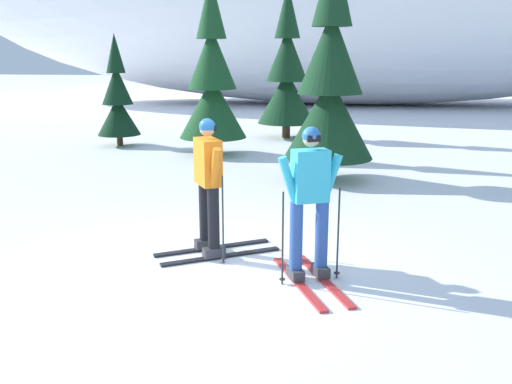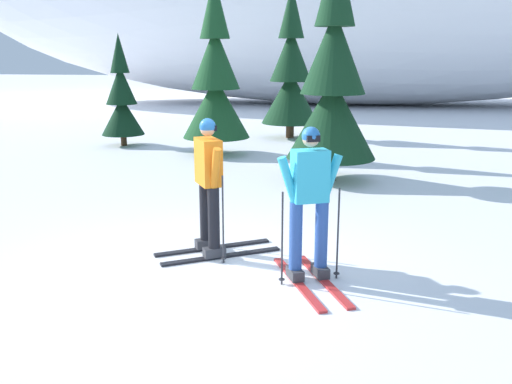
{
  "view_description": "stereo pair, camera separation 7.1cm",
  "coord_description": "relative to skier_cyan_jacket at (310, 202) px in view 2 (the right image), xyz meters",
  "views": [
    {
      "loc": [
        1.43,
        -6.27,
        2.58
      ],
      "look_at": [
        0.45,
        0.24,
        0.95
      ],
      "focal_mm": 39.44,
      "sensor_mm": 36.0,
      "label": 1
    },
    {
      "loc": [
        1.5,
        -6.26,
        2.58
      ],
      "look_at": [
        0.45,
        0.24,
        0.95
      ],
      "focal_mm": 39.44,
      "sensor_mm": 36.0,
      "label": 2
    }
  ],
  "objects": [
    {
      "name": "ground_plane",
      "position": [
        -1.12,
        0.09,
        -0.94
      ],
      "size": [
        120.0,
        120.0,
        0.0
      ],
      "primitive_type": "plane",
      "color": "white"
    },
    {
      "name": "skier_cyan_jacket",
      "position": [
        0.0,
        0.0,
        0.0
      ],
      "size": [
        1.02,
        1.61,
        1.8
      ],
      "color": "red",
      "rests_on": "ground"
    },
    {
      "name": "skier_orange_jacket",
      "position": [
        -1.33,
        0.66,
        0.01
      ],
      "size": [
        1.62,
        1.24,
        1.79
      ],
      "color": "black",
      "rests_on": "ground"
    },
    {
      "name": "pine_tree_far_left",
      "position": [
        -5.93,
        9.06,
        0.37
      ],
      "size": [
        1.21,
        1.21,
        3.13
      ],
      "color": "#47301E",
      "rests_on": "ground"
    },
    {
      "name": "pine_tree_center_left",
      "position": [
        -2.96,
        8.05,
        0.93
      ],
      "size": [
        1.73,
        1.73,
        4.48
      ],
      "color": "#47301E",
      "rests_on": "ground"
    },
    {
      "name": "pine_tree_center",
      "position": [
        -1.37,
        11.32,
        0.99
      ],
      "size": [
        1.78,
        1.78,
        4.62
      ],
      "color": "#47301E",
      "rests_on": "ground"
    },
    {
      "name": "pine_tree_center_right",
      "position": [
        0.07,
        5.41,
        1.04
      ],
      "size": [
        1.82,
        1.82,
        4.73
      ],
      "color": "#47301E",
      "rests_on": "ground"
    }
  ]
}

